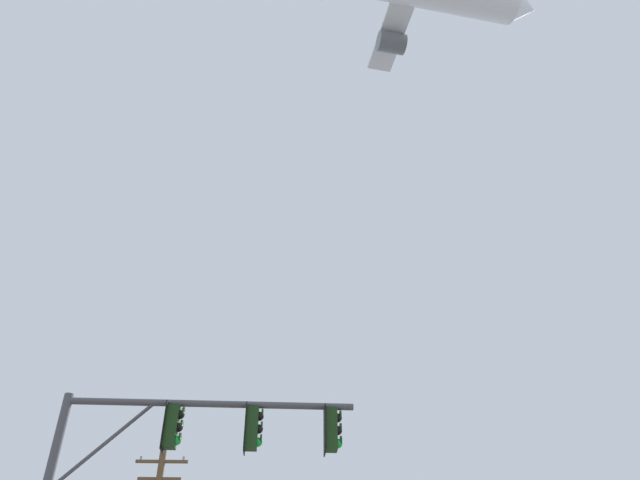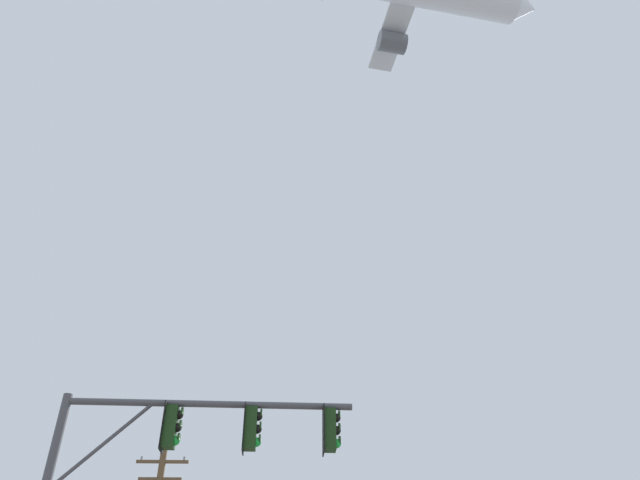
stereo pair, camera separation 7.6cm
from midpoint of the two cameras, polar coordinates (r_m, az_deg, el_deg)
The scene contains 1 object.
signal_pole_near at distance 13.67m, azimuth -13.42°, elevation -19.53°, with size 6.40×0.57×5.84m.
Camera 2 is at (-0.31, -4.10, 1.16)m, focal length 33.40 mm.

